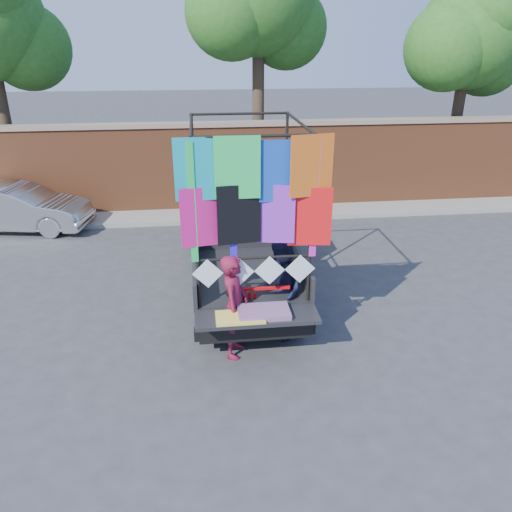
{
  "coord_description": "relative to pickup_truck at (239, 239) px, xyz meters",
  "views": [
    {
      "loc": [
        -0.93,
        -7.55,
        4.83
      ],
      "look_at": [
        -0.04,
        -0.03,
        1.49
      ],
      "focal_mm": 35.0,
      "sensor_mm": 36.0,
      "label": 1
    }
  ],
  "objects": [
    {
      "name": "sedan",
      "position": [
        -5.65,
        3.65,
        -0.28
      ],
      "size": [
        3.93,
        1.95,
        1.24
      ],
      "primitive_type": "imported",
      "rotation": [
        0.0,
        0.0,
        1.39
      ],
      "color": "silver",
      "rests_on": "ground"
    },
    {
      "name": "tree_mid",
      "position": [
        1.15,
        5.88,
        4.79
      ],
      "size": [
        4.2,
        3.3,
        7.73
      ],
      "color": "#38281C",
      "rests_on": "ground"
    },
    {
      "name": "streamer_bundle",
      "position": [
        -0.02,
        -2.63,
        -0.05
      ],
      "size": [
        1.03,
        0.08,
        0.7
      ],
      "color": "red",
      "rests_on": "ground"
    },
    {
      "name": "man",
      "position": [
        0.51,
        -2.4,
        -0.01
      ],
      "size": [
        0.84,
        0.99,
        1.79
      ],
      "primitive_type": "imported",
      "rotation": [
        0.0,
        0.0,
        -1.36
      ],
      "color": "#151836",
      "rests_on": "ground"
    },
    {
      "name": "woman",
      "position": [
        -0.32,
        -2.84,
        -0.02
      ],
      "size": [
        0.58,
        0.73,
        1.76
      ],
      "primitive_type": "imported",
      "rotation": [
        0.0,
        0.0,
        1.31
      ],
      "color": "maroon",
      "rests_on": "ground"
    },
    {
      "name": "curb",
      "position": [
        0.13,
        4.06,
        -0.84
      ],
      "size": [
        30.0,
        1.2,
        0.12
      ],
      "primitive_type": "cube",
      "color": "gray",
      "rests_on": "ground"
    },
    {
      "name": "ground",
      "position": [
        0.13,
        -2.24,
        -0.9
      ],
      "size": [
        90.0,
        90.0,
        0.0
      ],
      "primitive_type": "plane",
      "color": "#38383A",
      "rests_on": "ground"
    },
    {
      "name": "pickup_truck",
      "position": [
        0.0,
        0.0,
        0.0
      ],
      "size": [
        2.26,
        5.69,
        3.58
      ],
      "color": "black",
      "rests_on": "ground"
    },
    {
      "name": "brick_wall",
      "position": [
        0.13,
        4.76,
        0.42
      ],
      "size": [
        30.0,
        0.45,
        2.61
      ],
      "color": "brown",
      "rests_on": "ground"
    },
    {
      "name": "tree_right",
      "position": [
        7.65,
        5.88,
        3.85
      ],
      "size": [
        4.2,
        3.3,
        6.62
      ],
      "color": "#38281C",
      "rests_on": "ground"
    }
  ]
}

